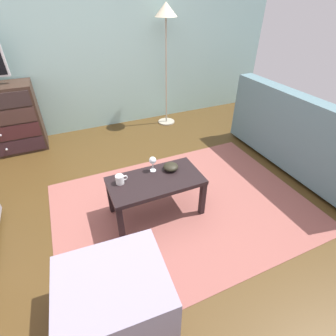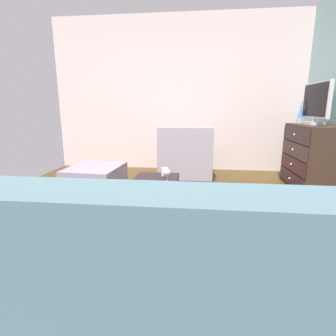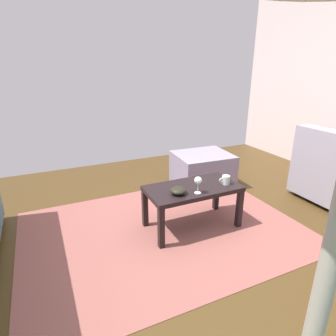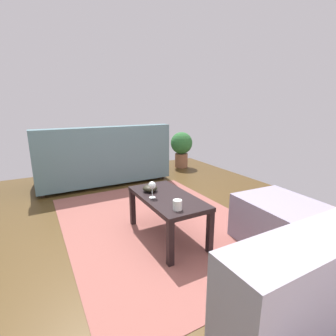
{
  "view_description": "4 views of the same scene",
  "coord_description": "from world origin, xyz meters",
  "px_view_note": "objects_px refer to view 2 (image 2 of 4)",
  "views": [
    {
      "loc": [
        -0.73,
        -1.92,
        1.88
      ],
      "look_at": [
        0.08,
        -0.08,
        0.46
      ],
      "focal_mm": 26.86,
      "sensor_mm": 36.0,
      "label": 1
    },
    {
      "loc": [
        2.31,
        0.27,
        1.14
      ],
      "look_at": [
        -0.15,
        -0.02,
        0.57
      ],
      "focal_mm": 27.87,
      "sensor_mm": 36.0,
      "label": 2
    },
    {
      "loc": [
        1.16,
        1.97,
        1.51
      ],
      "look_at": [
        0.19,
        -0.13,
        0.66
      ],
      "focal_mm": 30.25,
      "sensor_mm": 36.0,
      "label": 3
    },
    {
      "loc": [
        -2.06,
        0.92,
        1.28
      ],
      "look_at": [
        -0.25,
        -0.07,
        0.75
      ],
      "focal_mm": 26.88,
      "sensor_mm": 36.0,
      "label": 4
    }
  ],
  "objects_px": {
    "armchair": "(186,157)",
    "ottoman": "(96,183)",
    "tv": "(316,102)",
    "coffee_table": "(153,189)",
    "bowl_decorative": "(159,186)",
    "mug": "(165,172)",
    "dresser": "(310,157)",
    "lava_lamp": "(300,114)",
    "wine_glass": "(167,173)"
  },
  "relations": [
    {
      "from": "tv",
      "to": "bowl_decorative",
      "type": "xyz_separation_m",
      "value": [
        1.74,
        -1.95,
        -0.76
      ]
    },
    {
      "from": "mug",
      "to": "bowl_decorative",
      "type": "relative_size",
      "value": 0.77
    },
    {
      "from": "bowl_decorative",
      "to": "armchair",
      "type": "xyz_separation_m",
      "value": [
        -2.01,
        0.15,
        -0.1
      ]
    },
    {
      "from": "lava_lamp",
      "to": "coffee_table",
      "type": "height_order",
      "value": "lava_lamp"
    },
    {
      "from": "coffee_table",
      "to": "bowl_decorative",
      "type": "height_order",
      "value": "bowl_decorative"
    },
    {
      "from": "armchair",
      "to": "ottoman",
      "type": "distance_m",
      "value": 1.61
    },
    {
      "from": "mug",
      "to": "ottoman",
      "type": "xyz_separation_m",
      "value": [
        -0.31,
        -0.91,
        -0.25
      ]
    },
    {
      "from": "dresser",
      "to": "wine_glass",
      "type": "relative_size",
      "value": 6.44
    },
    {
      "from": "dresser",
      "to": "bowl_decorative",
      "type": "height_order",
      "value": "dresser"
    },
    {
      "from": "tv",
      "to": "lava_lamp",
      "type": "relative_size",
      "value": 2.38
    },
    {
      "from": "dresser",
      "to": "bowl_decorative",
      "type": "distance_m",
      "value": 2.55
    },
    {
      "from": "dresser",
      "to": "bowl_decorative",
      "type": "relative_size",
      "value": 6.86
    },
    {
      "from": "coffee_table",
      "to": "dresser",
      "type": "bearing_deg",
      "value": 126.0
    },
    {
      "from": "tv",
      "to": "coffee_table",
      "type": "bearing_deg",
      "value": -52.94
    },
    {
      "from": "tv",
      "to": "coffee_table",
      "type": "relative_size",
      "value": 0.89
    },
    {
      "from": "lava_lamp",
      "to": "armchair",
      "type": "relative_size",
      "value": 0.38
    },
    {
      "from": "wine_glass",
      "to": "tv",
      "type": "bearing_deg",
      "value": 129.61
    },
    {
      "from": "tv",
      "to": "mug",
      "type": "relative_size",
      "value": 6.9
    },
    {
      "from": "bowl_decorative",
      "to": "ottoman",
      "type": "relative_size",
      "value": 0.21
    },
    {
      "from": "coffee_table",
      "to": "ottoman",
      "type": "distance_m",
      "value": 1.05
    },
    {
      "from": "dresser",
      "to": "ottoman",
      "type": "height_order",
      "value": "dresser"
    },
    {
      "from": "bowl_decorative",
      "to": "dresser",
      "type": "bearing_deg",
      "value": 130.78
    },
    {
      "from": "dresser",
      "to": "tv",
      "type": "distance_m",
      "value": 0.77
    },
    {
      "from": "dresser",
      "to": "mug",
      "type": "height_order",
      "value": "dresser"
    },
    {
      "from": "dresser",
      "to": "ottoman",
      "type": "bearing_deg",
      "value": -73.51
    },
    {
      "from": "coffee_table",
      "to": "bowl_decorative",
      "type": "bearing_deg",
      "value": 23.97
    },
    {
      "from": "bowl_decorative",
      "to": "armchair",
      "type": "distance_m",
      "value": 2.02
    },
    {
      "from": "lava_lamp",
      "to": "ottoman",
      "type": "relative_size",
      "value": 0.47
    },
    {
      "from": "lava_lamp",
      "to": "wine_glass",
      "type": "distance_m",
      "value": 2.69
    },
    {
      "from": "dresser",
      "to": "coffee_table",
      "type": "distance_m",
      "value": 2.49
    },
    {
      "from": "armchair",
      "to": "mug",
      "type": "bearing_deg",
      "value": -6.15
    },
    {
      "from": "dresser",
      "to": "coffee_table",
      "type": "xyz_separation_m",
      "value": [
        1.46,
        -2.02,
        -0.09
      ]
    },
    {
      "from": "dresser",
      "to": "lava_lamp",
      "type": "height_order",
      "value": "lava_lamp"
    },
    {
      "from": "wine_glass",
      "to": "mug",
      "type": "bearing_deg",
      "value": -169.5
    },
    {
      "from": "dresser",
      "to": "bowl_decorative",
      "type": "bearing_deg",
      "value": -49.22
    },
    {
      "from": "dresser",
      "to": "wine_glass",
      "type": "height_order",
      "value": "dresser"
    },
    {
      "from": "coffee_table",
      "to": "armchair",
      "type": "bearing_deg",
      "value": 172.49
    },
    {
      "from": "lava_lamp",
      "to": "coffee_table",
      "type": "xyz_separation_m",
      "value": [
        1.87,
        -1.97,
        -0.69
      ]
    },
    {
      "from": "mug",
      "to": "ottoman",
      "type": "relative_size",
      "value": 0.16
    },
    {
      "from": "dresser",
      "to": "lava_lamp",
      "type": "bearing_deg",
      "value": -173.87
    },
    {
      "from": "tv",
      "to": "bowl_decorative",
      "type": "height_order",
      "value": "tv"
    },
    {
      "from": "dresser",
      "to": "mug",
      "type": "xyz_separation_m",
      "value": [
        1.15,
        -1.94,
        0.01
      ]
    },
    {
      "from": "bowl_decorative",
      "to": "ottoman",
      "type": "xyz_separation_m",
      "value": [
        -0.82,
        -0.92,
        -0.24
      ]
    },
    {
      "from": "dresser",
      "to": "tv",
      "type": "bearing_deg",
      "value": 162.6
    },
    {
      "from": "lava_lamp",
      "to": "mug",
      "type": "bearing_deg",
      "value": -50.65
    },
    {
      "from": "tv",
      "to": "ottoman",
      "type": "xyz_separation_m",
      "value": [
        0.92,
        -2.87,
        -1.0
      ]
    },
    {
      "from": "lava_lamp",
      "to": "wine_glass",
      "type": "xyz_separation_m",
      "value": [
        1.9,
        -1.83,
        -0.51
      ]
    },
    {
      "from": "coffee_table",
      "to": "mug",
      "type": "distance_m",
      "value": 0.34
    },
    {
      "from": "tv",
      "to": "bowl_decorative",
      "type": "distance_m",
      "value": 2.72
    },
    {
      "from": "coffee_table",
      "to": "wine_glass",
      "type": "bearing_deg",
      "value": 78.11
    }
  ]
}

